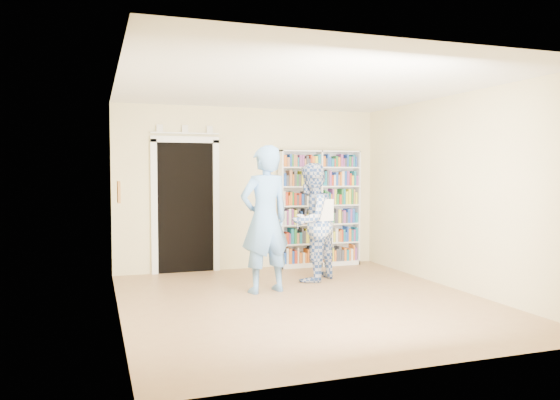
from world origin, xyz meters
The scene contains 11 objects.
floor centered at (0.00, 0.00, 0.00)m, with size 5.00×5.00×0.00m, color #966A48.
ceiling centered at (0.00, 0.00, 2.70)m, with size 5.00×5.00×0.00m, color white.
wall_back centered at (0.00, 2.50, 1.35)m, with size 4.50×4.50×0.00m, color #F6E9AA.
wall_left centered at (-2.25, 0.00, 1.35)m, with size 5.00×5.00×0.00m, color #F6E9AA.
wall_right centered at (2.25, 0.00, 1.35)m, with size 5.00×5.00×0.00m, color #F6E9AA.
bookshelf centered at (1.19, 2.34, 1.01)m, with size 1.45×0.27×1.99m.
doorway centered at (-1.10, 2.48, 1.18)m, with size 1.10×0.08×2.43m.
wall_art centered at (-2.23, 0.20, 1.40)m, with size 0.03×0.25×0.25m, color brown.
man_blue centered at (-0.32, 0.66, 0.99)m, with size 0.72×0.48×1.99m, color #5D90CE.
man_plaid centered at (0.56, 1.18, 0.88)m, with size 0.86×0.67×1.76m, color #315297.
paper_sheet centered at (0.71, 0.94, 1.07)m, with size 0.23×0.01×0.32m, color white.
Camera 1 is at (-2.50, -6.34, 1.64)m, focal length 35.00 mm.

